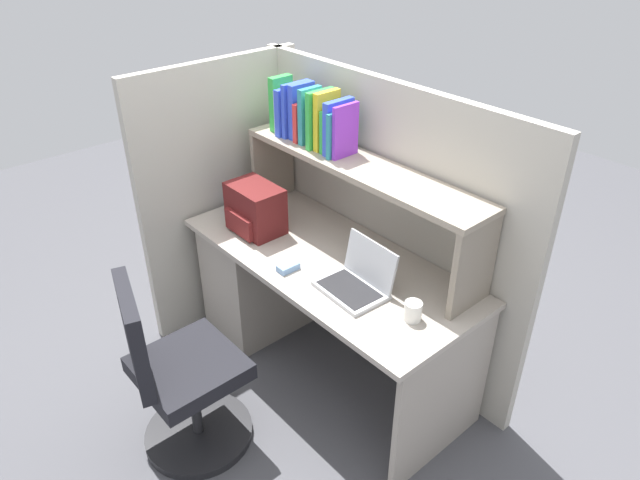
{
  "coord_description": "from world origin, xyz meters",
  "views": [
    {
      "loc": [
        1.8,
        -1.62,
        2.31
      ],
      "look_at": [
        0.0,
        -0.05,
        0.85
      ],
      "focal_mm": 32.68,
      "sensor_mm": 36.0,
      "label": 1
    }
  ],
  "objects_px": {
    "snack_canister": "(238,200)",
    "paper_cup": "(413,311)",
    "backpack": "(255,209)",
    "laptop": "(358,280)",
    "computer_mouse": "(288,267)",
    "office_chair": "(178,380)"
  },
  "relations": [
    {
      "from": "laptop",
      "to": "office_chair",
      "type": "bearing_deg",
      "value": -114.39
    },
    {
      "from": "laptop",
      "to": "snack_canister",
      "type": "bearing_deg",
      "value": 178.8
    },
    {
      "from": "laptop",
      "to": "paper_cup",
      "type": "distance_m",
      "value": 0.31
    },
    {
      "from": "paper_cup",
      "to": "laptop",
      "type": "bearing_deg",
      "value": -176.26
    },
    {
      "from": "computer_mouse",
      "to": "office_chair",
      "type": "height_order",
      "value": "office_chair"
    },
    {
      "from": "snack_canister",
      "to": "laptop",
      "type": "bearing_deg",
      "value": -1.2
    },
    {
      "from": "snack_canister",
      "to": "paper_cup",
      "type": "bearing_deg",
      "value": -0.02
    },
    {
      "from": "laptop",
      "to": "snack_canister",
      "type": "distance_m",
      "value": 1.0
    },
    {
      "from": "backpack",
      "to": "paper_cup",
      "type": "relative_size",
      "value": 3.41
    },
    {
      "from": "backpack",
      "to": "office_chair",
      "type": "distance_m",
      "value": 0.96
    },
    {
      "from": "computer_mouse",
      "to": "paper_cup",
      "type": "bearing_deg",
      "value": 15.93
    },
    {
      "from": "computer_mouse",
      "to": "office_chair",
      "type": "relative_size",
      "value": 0.11
    },
    {
      "from": "computer_mouse",
      "to": "snack_canister",
      "type": "distance_m",
      "value": 0.69
    },
    {
      "from": "snack_canister",
      "to": "office_chair",
      "type": "relative_size",
      "value": 0.12
    },
    {
      "from": "laptop",
      "to": "computer_mouse",
      "type": "xyz_separation_m",
      "value": [
        -0.33,
        -0.15,
        -0.03
      ]
    },
    {
      "from": "laptop",
      "to": "snack_canister",
      "type": "xyz_separation_m",
      "value": [
        -1.0,
        0.02,
        0.01
      ]
    },
    {
      "from": "paper_cup",
      "to": "computer_mouse",
      "type": "bearing_deg",
      "value": -165.4
    },
    {
      "from": "paper_cup",
      "to": "office_chair",
      "type": "height_order",
      "value": "office_chair"
    },
    {
      "from": "paper_cup",
      "to": "backpack",
      "type": "bearing_deg",
      "value": -176.91
    },
    {
      "from": "snack_canister",
      "to": "office_chair",
      "type": "xyz_separation_m",
      "value": [
        0.64,
        -0.8,
        -0.39
      ]
    },
    {
      "from": "laptop",
      "to": "snack_canister",
      "type": "height_order",
      "value": "laptop"
    },
    {
      "from": "laptop",
      "to": "backpack",
      "type": "height_order",
      "value": "backpack"
    }
  ]
}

